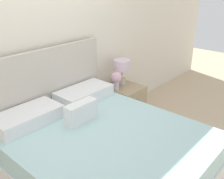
% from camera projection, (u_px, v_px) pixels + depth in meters
% --- Properties ---
extents(ground_plane, '(12.00, 12.00, 0.00)m').
position_uv_depth(ground_plane, '(50.00, 146.00, 3.30)').
color(ground_plane, '#CCB28E').
extents(wall_back, '(8.00, 0.06, 2.60)m').
position_uv_depth(wall_back, '(35.00, 44.00, 2.84)').
color(wall_back, silver).
rests_on(wall_back, ground_plane).
extents(bed, '(1.64, 1.91, 1.25)m').
position_uv_depth(bed, '(100.00, 153.00, 2.64)').
color(bed, white).
rests_on(bed, ground_plane).
extents(nightstand, '(0.46, 0.49, 0.52)m').
position_uv_depth(nightstand, '(125.00, 103.00, 3.85)').
color(nightstand, tan).
rests_on(nightstand, ground_plane).
extents(table_lamp, '(0.24, 0.24, 0.37)m').
position_uv_depth(table_lamp, '(122.00, 67.00, 3.74)').
color(table_lamp, beige).
rests_on(table_lamp, nightstand).
extents(flower_vase, '(0.15, 0.15, 0.26)m').
position_uv_depth(flower_vase, '(117.00, 79.00, 3.60)').
color(flower_vase, silver).
rests_on(flower_vase, nightstand).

